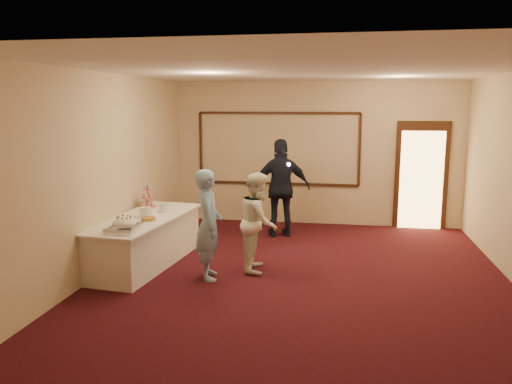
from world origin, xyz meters
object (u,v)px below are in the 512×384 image
tart (148,219)px  plate_stack_a (145,212)px  cupcake_stand (148,198)px  buffet_table (145,241)px  plate_stack_b (164,208)px  guest (281,188)px  man (209,225)px  woman (259,222)px  pavlova_tray (124,225)px

tart → plate_stack_a: bearing=121.3°
plate_stack_a → cupcake_stand: bearing=109.3°
plate_stack_a → tart: plate_stack_a is taller
cupcake_stand → tart: (0.42, -1.02, -0.12)m
buffet_table → cupcake_stand: 0.99m
plate_stack_b → tart: 0.63m
guest → man: bearing=57.3°
plate_stack_a → man: 1.25m
woman → buffet_table: bearing=86.9°
plate_stack_a → guest: bearing=47.7°
pavlova_tray → tart: 0.67m
tart → guest: guest is taller
buffet_table → cupcake_stand: size_ratio=6.31×
plate_stack_a → woman: size_ratio=0.12×
plate_stack_b → man: (0.99, -0.86, -0.03)m
cupcake_stand → woman: size_ratio=0.27×
buffet_table → pavlova_tray: 1.00m
pavlova_tray → man: bearing=21.4°
plate_stack_b → man: 1.31m
guest → plate_stack_a: bearing=31.3°
cupcake_stand → tart: 1.11m
plate_stack_a → guest: size_ratio=0.10×
plate_stack_b → woman: 1.67m
man → buffet_table: bearing=53.4°
man → guest: size_ratio=0.86×
cupcake_stand → tart: size_ratio=1.65×
woman → guest: size_ratio=0.80×
buffet_table → tart: size_ratio=10.41×
guest → cupcake_stand: bearing=14.7°
cupcake_stand → buffet_table: bearing=-72.5°
plate_stack_a → man: man is taller
buffet_table → plate_stack_a: plate_stack_a is taller
woman → plate_stack_a: bearing=86.4°
buffet_table → tart: bearing=-52.9°
pavlova_tray → woman: 1.99m
cupcake_stand → plate_stack_b: 0.60m
cupcake_stand → guest: bearing=31.1°
woman → guest: (0.10, 2.05, 0.18)m
buffet_table → plate_stack_a: (0.02, 0.02, 0.46)m
pavlova_tray → plate_stack_b: size_ratio=3.40×
buffet_table → plate_stack_a: size_ratio=13.70×
tart → guest: size_ratio=0.13×
buffet_table → tart: 0.49m
man → tart: bearing=61.5°
pavlova_tray → tart: pavlova_tray is taller
man → guest: (0.75, 2.56, 0.14)m
plate_stack_b → tart: bearing=-92.3°
plate_stack_a → tart: (0.14, -0.24, -0.05)m
man → guest: bearing=-31.9°
tart → woman: bearing=9.6°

